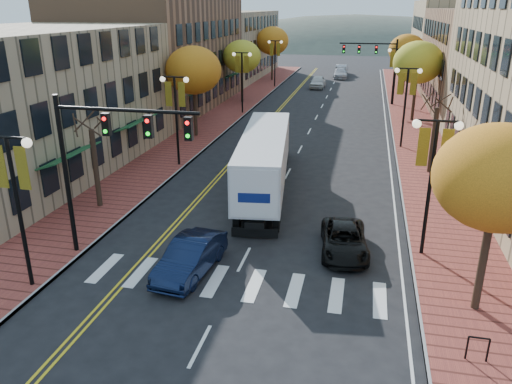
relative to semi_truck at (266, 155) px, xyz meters
The scene contains 31 objects.
ground 13.06m from the semi_truck, 86.27° to the right, with size 200.00×200.00×0.00m, color black.
sidewalk_left 21.37m from the semi_truck, 112.56° to the left, with size 4.00×85.00×0.15m, color brown.
sidewalk_right 22.07m from the semi_truck, 63.40° to the left, with size 4.00×85.00×0.15m, color brown.
building_left_near 16.34m from the semi_truck, behind, with size 12.00×22.00×9.00m, color #9E8966.
building_left_mid 28.43m from the semi_truck, 124.93° to the left, with size 12.00×24.00×11.00m, color brown.
building_left_far 50.85m from the semi_truck, 108.56° to the left, with size 12.00×26.00×9.50m, color #9E8966.
building_right_mid 35.09m from the semi_truck, 56.44° to the left, with size 15.00×24.00×10.00m, color brown.
building_right_far 54.78m from the semi_truck, 69.29° to the left, with size 15.00×20.00×11.00m, color #9E8966.
tree_left_a 9.50m from the semi_truck, 149.26° to the right, with size 0.28×0.28×4.20m.
tree_left_b 14.21m from the semi_truck, 126.22° to the left, with size 4.48×4.48×7.21m.
tree_left_c 28.50m from the semi_truck, 106.74° to the left, with size 4.16×4.16×6.69m.
tree_left_d 46.01m from the semi_truck, 100.25° to the left, with size 4.61×4.61×7.42m.
tree_right_a 14.94m from the semi_truck, 47.81° to the right, with size 4.16×4.16×6.69m.
tree_right_b 11.10m from the semi_truck, 27.61° to the left, with size 0.28×0.28×4.20m.
tree_right_c 23.56m from the semi_truck, 65.05° to the left, with size 4.48×4.48×7.21m.
tree_right_d 38.55m from the semi_truck, 75.17° to the left, with size 4.35×4.35×7.00m.
lamp_left_a 14.64m from the semi_truck, 117.40° to the right, with size 1.96×0.36×6.05m.
lamp_left_b 7.68m from the semi_truck, 154.73° to the left, with size 1.96×0.36×6.05m.
lamp_left_c 22.27m from the semi_truck, 107.49° to the left, with size 1.96×0.36×6.05m.
lamp_left_d 39.77m from the semi_truck, 99.66° to the left, with size 1.96×0.36×6.05m.
lamp_right_a 11.01m from the semi_truck, 39.43° to the right, with size 1.96×0.36×6.05m.
lamp_right_b 14.08m from the semi_truck, 53.20° to the left, with size 1.96×0.36×6.05m.
lamp_right_c 30.39m from the semi_truck, 74.04° to the left, with size 1.96×0.36×6.05m.
traffic_mast_near 11.25m from the semi_truck, 115.21° to the right, with size 6.10×0.35×7.00m.
traffic_mast_far 29.95m from the semi_truck, 77.77° to the left, with size 6.10×0.34×7.00m.
semi_truck is the anchor object (origin of this frame).
navy_sedan 10.58m from the semi_truck, 95.56° to the right, with size 1.53×4.40×1.45m, color black.
black_suv 8.96m from the semi_truck, 55.49° to the right, with size 1.98×4.29×1.19m, color black.
car_far_white 39.78m from the semi_truck, 91.39° to the left, with size 1.86×4.63×1.58m, color silver.
car_far_silver 50.27m from the semi_truck, 88.44° to the left, with size 2.04×5.02×1.46m, color #AAA9B1.
car_far_oncoming 54.42m from the semi_truck, 88.59° to the left, with size 1.68×4.83×1.59m, color #AEAEB6.
Camera 1 is at (4.63, -14.61, 10.29)m, focal length 35.00 mm.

